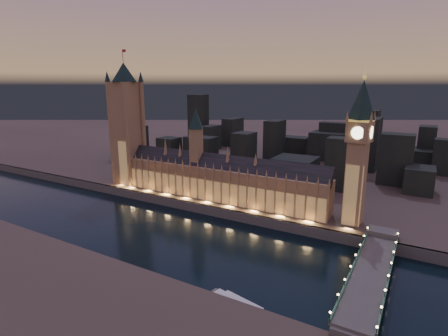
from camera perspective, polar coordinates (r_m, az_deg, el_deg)
The scene contains 9 objects.
ground_plane at distance 261.77m, azimuth -7.11°, elevation -10.44°, with size 2000.00×2000.00×0.00m, color black.
north_bank at distance 731.74m, azimuth 18.24°, elevation 4.76°, with size 2000.00×960.00×8.00m, color #40352C.
embankment_wall at distance 291.44m, azimuth -2.25°, elevation -6.96°, with size 2000.00×2.50×8.00m, color #565547.
palace_of_westminster at distance 305.70m, azimuth -1.54°, elevation -1.58°, with size 202.00×21.53×78.00m.
victoria_tower at distance 360.75m, azimuth -15.60°, elevation 7.74°, with size 31.68×31.68×130.30m.
elizabeth_tower at distance 257.35m, azimuth 21.16°, elevation 4.09°, with size 18.00×18.00×107.10m.
westminster_bridge at distance 211.72m, azimuth 22.92°, elevation -15.73°, with size 18.69×113.00×15.90m.
river_boat at distance 180.45m, azimuth 2.79°, elevation -21.71°, with size 43.30×18.08×4.50m.
city_backdrop at distance 457.72m, azimuth 15.55°, elevation 3.58°, with size 493.03×215.63×81.94m.
Camera 1 is at (146.41, -189.76, 105.27)m, focal length 28.00 mm.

